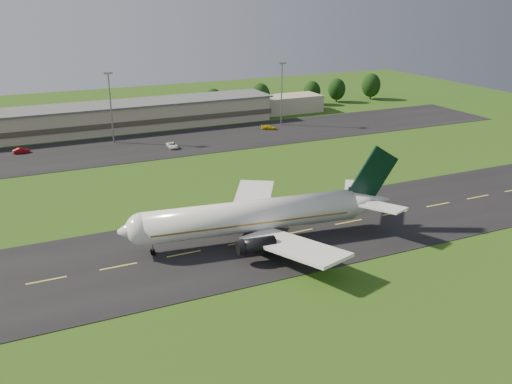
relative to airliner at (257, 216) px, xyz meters
name	(u,v)px	position (x,y,z in m)	size (l,w,h in m)	color
ground	(184,254)	(-13.48, 0.11, -4.66)	(360.00, 360.00, 0.00)	#1E4210
taxiway	(184,254)	(-13.48, 0.11, -4.61)	(220.00, 30.00, 0.10)	black
apron	(102,151)	(-13.48, 72.11, -4.61)	(260.00, 30.00, 0.10)	black
airliner	(257,216)	(0.00, 0.00, 0.00)	(51.18, 41.85, 15.57)	white
terminal	(106,118)	(-7.08, 96.29, -0.67)	(145.00, 16.00, 8.40)	tan
light_mast_centre	(110,99)	(-8.48, 80.11, 8.08)	(2.40, 1.20, 20.35)	gray
light_mast_east	(282,86)	(46.52, 80.11, 8.08)	(2.40, 1.20, 20.35)	gray
tree_line	(184,102)	(21.90, 106.59, 0.49)	(199.07, 9.64, 10.42)	black
service_vehicle_b	(21,151)	(-33.71, 79.09, -3.85)	(1.51, 4.33, 1.43)	maroon
service_vehicle_c	(172,145)	(5.18, 66.96, -3.82)	(2.45, 5.32, 1.48)	silver
service_vehicle_d	(269,127)	(39.87, 75.78, -3.88)	(1.92, 4.72, 1.37)	#D2BD0C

